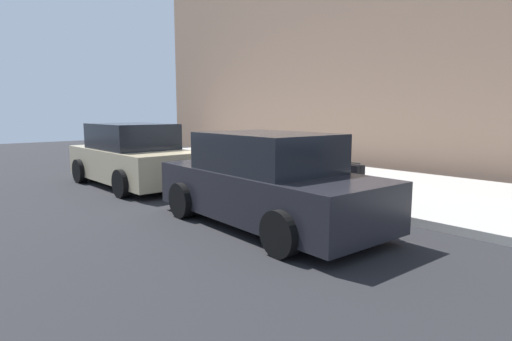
# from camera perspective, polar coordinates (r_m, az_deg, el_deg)

# --- Properties ---
(ground_plane) EXTENTS (40.00, 40.00, 0.00)m
(ground_plane) POSITION_cam_1_polar(r_m,az_deg,el_deg) (11.02, -4.50, -1.93)
(ground_plane) COLOR black
(sidewalk_curb) EXTENTS (18.00, 5.00, 0.14)m
(sidewalk_curb) POSITION_cam_1_polar(r_m,az_deg,el_deg) (12.64, 4.61, -0.33)
(sidewalk_curb) COLOR #9E9B93
(sidewalk_curb) RESTS_ON ground_plane
(building_facade_sidewalk_side) EXTENTS (24.00, 3.00, 9.93)m
(building_facade_sidewalk_side) POSITION_cam_1_polar(r_m,az_deg,el_deg) (16.54, 16.97, 18.37)
(building_facade_sidewalk_side) COLOR #9E7A60
(building_facade_sidewalk_side) RESTS_ON ground_plane
(suitcase_black_0) EXTENTS (0.48, 0.29, 0.73)m
(suitcase_black_0) POSITION_cam_1_polar(r_m,az_deg,el_deg) (8.93, 12.99, -1.35)
(suitcase_black_0) COLOR black
(suitcase_black_0) RESTS_ON sidewalk_curb
(suitcase_maroon_1) EXTENTS (0.42, 0.22, 0.92)m
(suitcase_maroon_1) POSITION_cam_1_polar(r_m,az_deg,el_deg) (9.15, 9.77, -1.24)
(suitcase_maroon_1) COLOR maroon
(suitcase_maroon_1) RESTS_ON sidewalk_curb
(suitcase_olive_2) EXTENTS (0.45, 0.24, 1.04)m
(suitcase_olive_2) POSITION_cam_1_polar(r_m,az_deg,el_deg) (9.48, 7.29, -0.47)
(suitcase_olive_2) COLOR #59601E
(suitcase_olive_2) RESTS_ON sidewalk_curb
(suitcase_navy_3) EXTENTS (0.45, 0.24, 0.87)m
(suitcase_navy_3) POSITION_cam_1_polar(r_m,az_deg,el_deg) (9.90, 5.17, -0.57)
(suitcase_navy_3) COLOR navy
(suitcase_navy_3) RESTS_ON sidewalk_curb
(suitcase_teal_4) EXTENTS (0.38, 0.26, 0.78)m
(suitcase_teal_4) POSITION_cam_1_polar(r_m,az_deg,el_deg) (10.28, 3.26, -0.37)
(suitcase_teal_4) COLOR #0F606B
(suitcase_teal_4) RESTS_ON sidewalk_curb
(suitcase_silver_5) EXTENTS (0.39, 0.21, 0.90)m
(suitcase_silver_5) POSITION_cam_1_polar(r_m,az_deg,el_deg) (10.66, 1.68, 0.07)
(suitcase_silver_5) COLOR #9EA0A8
(suitcase_silver_5) RESTS_ON sidewalk_curb
(suitcase_red_6) EXTENTS (0.38, 0.26, 0.88)m
(suitcase_red_6) POSITION_cam_1_polar(r_m,az_deg,el_deg) (10.91, -0.64, 0.48)
(suitcase_red_6) COLOR red
(suitcase_red_6) RESTS_ON sidewalk_curb
(fire_hydrant) EXTENTS (0.39, 0.21, 0.79)m
(fire_hydrant) POSITION_cam_1_polar(r_m,az_deg,el_deg) (11.63, -3.19, 1.35)
(fire_hydrant) COLOR #99999E
(fire_hydrant) RESTS_ON sidewalk_curb
(bollard_post) EXTENTS (0.11, 0.11, 0.65)m
(bollard_post) POSITION_cam_1_polar(r_m,az_deg,el_deg) (11.93, -5.18, 1.08)
(bollard_post) COLOR brown
(bollard_post) RESTS_ON sidewalk_curb
(parked_car_charcoal_0) EXTENTS (4.36, 2.11, 1.56)m
(parked_car_charcoal_0) POSITION_cam_1_polar(r_m,az_deg,el_deg) (6.97, 1.48, -1.64)
(parked_car_charcoal_0) COLOR black
(parked_car_charcoal_0) RESTS_ON ground_plane
(parked_car_beige_1) EXTENTS (4.28, 2.03, 1.60)m
(parked_car_beige_1) POSITION_cam_1_polar(r_m,az_deg,el_deg) (11.25, -16.51, 1.82)
(parked_car_beige_1) COLOR tan
(parked_car_beige_1) RESTS_ON ground_plane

